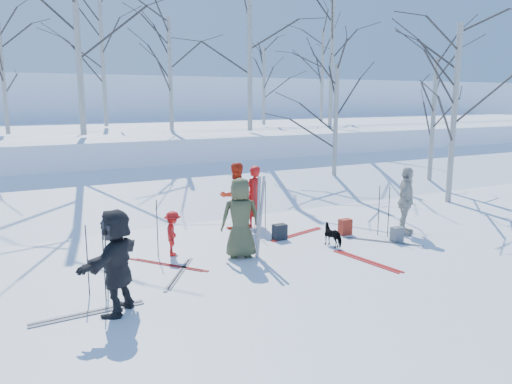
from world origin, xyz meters
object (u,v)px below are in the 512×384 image
skier_olive_center (240,218)px  skier_grey_west (116,261)px  skier_redor_behind (235,196)px  backpack_dark (280,232)px  backpack_red (345,227)px  backpack_grey (397,234)px  dog (333,235)px  skier_cream_east (406,201)px  skier_red_north (254,196)px  skier_red_seated (173,233)px

skier_olive_center → skier_grey_west: (-3.17, -1.70, -0.02)m
skier_redor_behind → backpack_dark: skier_redor_behind is taller
skier_grey_west → backpack_dark: (4.69, 2.50, -0.70)m
backpack_red → skier_redor_behind: bearing=139.5°
backpack_red → backpack_grey: size_ratio=1.11×
dog → skier_olive_center: bearing=-17.4°
skier_redor_behind → skier_cream_east: (3.72, -2.67, -0.02)m
skier_red_north → skier_redor_behind: bearing=-17.8°
backpack_red → backpack_dark: backpack_red is taller
skier_red_seated → dog: size_ratio=1.61×
skier_olive_center → dog: skier_olive_center is taller
backpack_red → backpack_grey: backpack_red is taller
skier_cream_east → skier_olive_center: bearing=138.1°
dog → backpack_dark: (-0.88, 1.09, -0.07)m
skier_grey_west → backpack_grey: 7.29m
skier_grey_west → dog: size_ratio=2.78×
skier_red_north → backpack_grey: size_ratio=4.55×
backpack_grey → skier_grey_west: bearing=-172.8°
skier_red_north → skier_redor_behind: size_ratio=0.93×
skier_cream_east → backpack_red: bearing=115.5°
skier_red_seated → skier_cream_east: (6.05, -1.17, 0.38)m
dog → backpack_red: bearing=-153.5°
backpack_red → backpack_dark: (-1.78, 0.42, -0.01)m
skier_red_seated → dog: (3.73, -1.13, -0.25)m
skier_grey_west → backpack_grey: bearing=138.8°
skier_red_north → dog: skier_red_north is taller
backpack_grey → skier_olive_center: bearing=169.0°
skier_red_north → skier_cream_east: bearing=123.7°
skier_redor_behind → dog: 3.05m
skier_olive_center → dog: 2.51m
skier_red_seated → skier_olive_center: bearing=-100.1°
skier_olive_center → skier_red_north: skier_olive_center is taller
backpack_red → skier_olive_center: bearing=-173.4°
skier_red_seated → backpack_grey: 5.61m
skier_red_seated → backpack_red: (4.63, -0.46, -0.31)m
skier_olive_center → dog: (2.41, -0.29, -0.64)m
dog → skier_cream_east: bearing=168.6°
skier_redor_behind → skier_red_north: bearing=-177.5°
skier_red_north → backpack_red: bearing=115.4°
skier_red_north → skier_redor_behind: (-0.56, 0.02, 0.06)m
skier_red_north → skier_red_seated: bearing=10.9°
skier_cream_east → backpack_red: size_ratio=4.31×
skier_red_north → skier_red_seated: (-2.90, -1.49, -0.34)m
skier_redor_behind → backpack_grey: 4.41m
skier_olive_center → skier_red_north: size_ratio=1.06×
skier_cream_east → backpack_dark: size_ratio=4.52×
skier_cream_east → backpack_dark: bearing=122.7°
skier_red_seated → skier_grey_west: size_ratio=0.58×
skier_redor_behind → skier_grey_west: skier_redor_behind is taller
skier_redor_behind → backpack_red: 3.10m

